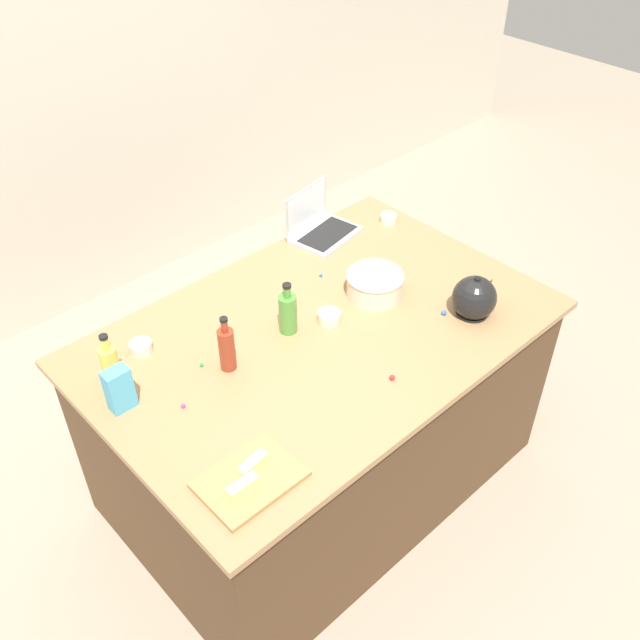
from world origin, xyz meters
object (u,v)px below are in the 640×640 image
object	(u,v)px
bottle_oil	(111,365)
laptop	(319,226)
bottle_soy	(227,348)
cutting_board	(250,479)
kettle	(474,298)
ramekin_medium	(329,317)
ramekin_small	(141,347)
butter_stick_right	(253,464)
candy_bag	(119,389)
mixing_bowl_large	(375,284)
bottle_olive	(288,312)
butter_stick_left	(243,486)
ramekin_wide	(388,218)

from	to	relation	value
bottle_oil	laptop	bearing A→B (deg)	10.59
bottle_soy	cutting_board	distance (m)	0.54
kettle	ramekin_medium	world-z (taller)	kettle
laptop	bottle_oil	size ratio (longest dim) A/B	1.48
ramekin_small	butter_stick_right	bearing A→B (deg)	-93.84
ramekin_medium	candy_bag	size ratio (longest dim) A/B	0.54
mixing_bowl_large	butter_stick_right	world-z (taller)	mixing_bowl_large
mixing_bowl_large	bottle_olive	distance (m)	0.42
kettle	butter_stick_left	distance (m)	1.24
bottle_soy	ramekin_wide	world-z (taller)	bottle_soy
mixing_bowl_large	bottle_soy	bearing A→B (deg)	174.97
bottle_olive	ramekin_wide	bearing A→B (deg)	17.68
cutting_board	bottle_soy	bearing A→B (deg)	59.73
ramekin_wide	mixing_bowl_large	bearing A→B (deg)	-143.07
bottle_oil	ramekin_small	size ratio (longest dim) A/B	2.73
bottle_olive	cutting_board	bearing A→B (deg)	-140.46
bottle_oil	candy_bag	size ratio (longest dim) A/B	1.36
mixing_bowl_large	ramekin_small	world-z (taller)	mixing_bowl_large
kettle	ramekin_wide	bearing A→B (deg)	69.17
bottle_oil	ramekin_wide	world-z (taller)	bottle_oil
candy_bag	bottle_olive	bearing A→B (deg)	-6.88
ramekin_medium	laptop	bearing A→B (deg)	50.38
bottle_oil	bottle_soy	world-z (taller)	bottle_soy
butter_stick_right	candy_bag	world-z (taller)	candy_bag
bottle_olive	ramekin_small	world-z (taller)	bottle_olive
bottle_oil	cutting_board	distance (m)	0.69
bottle_oil	bottle_olive	world-z (taller)	bottle_oil
laptop	bottle_soy	distance (m)	0.98
bottle_soy	butter_stick_left	xyz separation A→B (m)	(-0.32, -0.49, -0.06)
bottle_soy	bottle_olive	bearing A→B (deg)	1.66
cutting_board	butter_stick_right	bearing A→B (deg)	35.11
mixing_bowl_large	ramekin_small	distance (m)	0.98
butter_stick_right	ramekin_wide	world-z (taller)	butter_stick_right
mixing_bowl_large	cutting_board	size ratio (longest dim) A/B	0.76
cutting_board	ramekin_small	size ratio (longest dim) A/B	3.72
ramekin_wide	kettle	bearing A→B (deg)	-110.83
bottle_olive	butter_stick_left	world-z (taller)	bottle_olive
butter_stick_left	ramekin_medium	size ratio (longest dim) A/B	1.19
bottle_soy	ramekin_medium	size ratio (longest dim) A/B	2.55
mixing_bowl_large	kettle	world-z (taller)	kettle
bottle_olive	mixing_bowl_large	bearing A→B (deg)	-9.82
butter_stick_left	candy_bag	distance (m)	0.59
kettle	ramekin_medium	size ratio (longest dim) A/B	2.31
bottle_soy	butter_stick_left	world-z (taller)	bottle_soy
bottle_olive	ramekin_wide	size ratio (longest dim) A/B	2.86
mixing_bowl_large	ramekin_small	xyz separation A→B (m)	(-0.91, 0.36, -0.03)
laptop	candy_bag	distance (m)	1.31
butter_stick_left	bottle_soy	bearing A→B (deg)	57.07
laptop	mixing_bowl_large	distance (m)	0.53
cutting_board	laptop	bearing A→B (deg)	38.36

